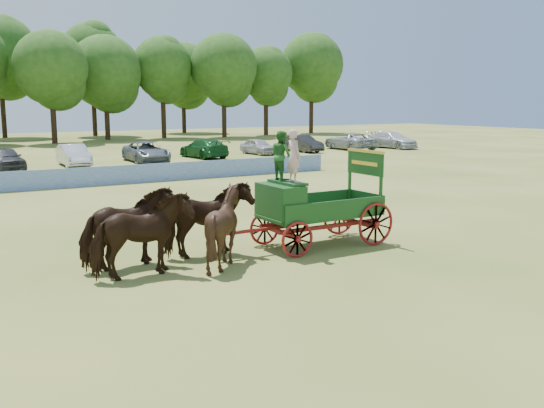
% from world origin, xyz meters
% --- Properties ---
extents(ground, '(160.00, 160.00, 0.00)m').
position_xyz_m(ground, '(0.00, 0.00, 0.00)').
color(ground, '#9F9348').
rests_on(ground, ground).
extents(horse_lead_left, '(2.70, 1.36, 2.22)m').
position_xyz_m(horse_lead_left, '(-6.81, -0.23, 1.11)').
color(horse_lead_left, black).
rests_on(horse_lead_left, ground).
extents(horse_lead_right, '(2.80, 1.65, 2.22)m').
position_xyz_m(horse_lead_right, '(-6.81, 0.87, 1.11)').
color(horse_lead_right, black).
rests_on(horse_lead_right, ground).
extents(horse_wheel_left, '(2.16, 1.96, 2.22)m').
position_xyz_m(horse_wheel_left, '(-4.41, -0.23, 1.11)').
color(horse_wheel_left, black).
rests_on(horse_wheel_left, ground).
extents(horse_wheel_right, '(2.64, 1.23, 2.22)m').
position_xyz_m(horse_wheel_right, '(-4.41, 0.87, 1.11)').
color(horse_wheel_right, black).
rests_on(horse_wheel_right, ground).
extents(farm_dray, '(6.00, 2.00, 3.75)m').
position_xyz_m(farm_dray, '(-1.45, 0.34, 1.63)').
color(farm_dray, maroon).
rests_on(farm_dray, ground).
extents(sponsor_banner, '(26.00, 0.08, 1.05)m').
position_xyz_m(sponsor_banner, '(-1.00, 18.00, 0.53)').
color(sponsor_banner, '#1B3597').
rests_on(sponsor_banner, ground).
extents(parked_cars, '(57.91, 8.10, 1.65)m').
position_xyz_m(parked_cars, '(2.97, 29.86, 0.78)').
color(parked_cars, silver).
rests_on(parked_cars, ground).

